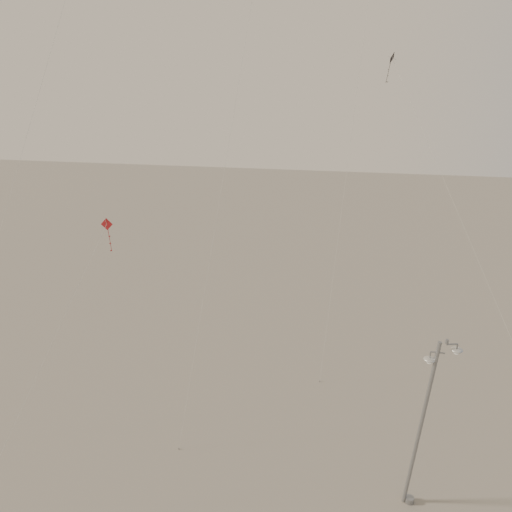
# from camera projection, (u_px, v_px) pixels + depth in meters

# --- Properties ---
(ground) EXTENTS (160.00, 160.00, 0.00)m
(ground) POSITION_uv_depth(u_px,v_px,m) (238.00, 490.00, 25.66)
(ground) COLOR gray
(ground) RESTS_ON ground
(street_lamp) EXTENTS (1.67, 0.61, 9.43)m
(street_lamp) POSITION_uv_depth(u_px,v_px,m) (424.00, 421.00, 23.12)
(street_lamp) COLOR gray
(street_lamp) RESTS_ON ground
(kite_1) EXTENTS (3.75, 8.64, 27.14)m
(kite_1) POSITION_uv_depth(u_px,v_px,m) (243.00, 59.00, 26.22)
(kite_1) COLOR black
(kite_1) RESTS_ON ground
(kite_3) EXTENTS (5.18, 8.60, 13.40)m
(kite_3) POSITION_uv_depth(u_px,v_px,m) (77.00, 291.00, 24.24)
(kite_3) COLOR maroon
(kite_3) RESTS_ON ground
(kite_4) EXTENTS (10.48, 12.74, 21.04)m
(kite_4) POSITION_uv_depth(u_px,v_px,m) (437.00, 167.00, 28.05)
(kite_4) COLOR black
(kite_4) RESTS_ON ground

